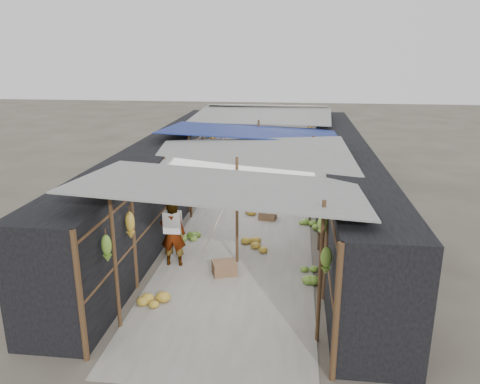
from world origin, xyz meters
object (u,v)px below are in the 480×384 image
at_px(crate_near, 224,268).
at_px(vendor_seated, 297,174).
at_px(vendor_elderly, 173,234).
at_px(shopper_blue, 247,178).
at_px(black_basin, 298,204).

relative_size(crate_near, vendor_seated, 0.65).
bearing_deg(vendor_elderly, shopper_blue, -104.60).
bearing_deg(vendor_seated, crate_near, -41.31).
bearing_deg(black_basin, vendor_elderly, -121.48).
bearing_deg(vendor_elderly, crate_near, 161.49).
bearing_deg(black_basin, vendor_seated, 90.69).
bearing_deg(shopper_blue, black_basin, -38.36).
bearing_deg(vendor_elderly, vendor_seated, -114.31).
height_order(vendor_elderly, vendor_seated, vendor_elderly).
bearing_deg(black_basin, crate_near, -107.91).
bearing_deg(shopper_blue, vendor_seated, 32.88).
bearing_deg(crate_near, vendor_elderly, 144.69).
bearing_deg(vendor_seated, black_basin, -28.85).
bearing_deg(crate_near, vendor_seated, 58.34).
distance_m(crate_near, vendor_elderly, 1.46).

